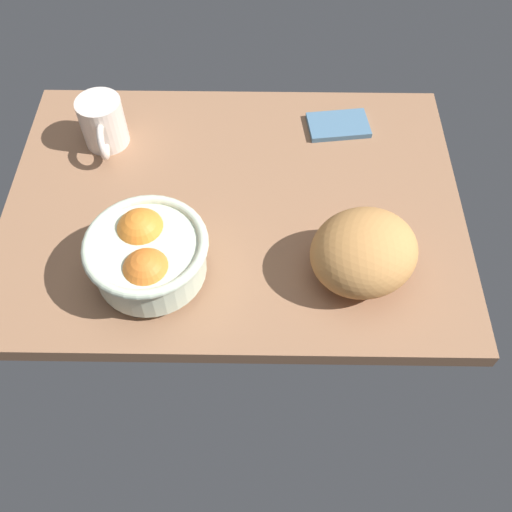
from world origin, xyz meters
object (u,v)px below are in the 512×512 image
bread_loaf (364,252)px  mug (103,123)px  napkin_folded (338,125)px  fruit_bowl (147,254)px

bread_loaf → mug: bread_loaf is taller
bread_loaf → mug: size_ratio=1.33×
napkin_folded → mug: 44.41cm
fruit_bowl → mug: bearing=111.9°
fruit_bowl → bread_loaf: size_ratio=1.13×
bread_loaf → napkin_folded: 34.04cm
mug → napkin_folded: bearing=6.0°
fruit_bowl → napkin_folded: bearing=47.1°
fruit_bowl → napkin_folded: 47.33cm
napkin_folded → mug: mug is taller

